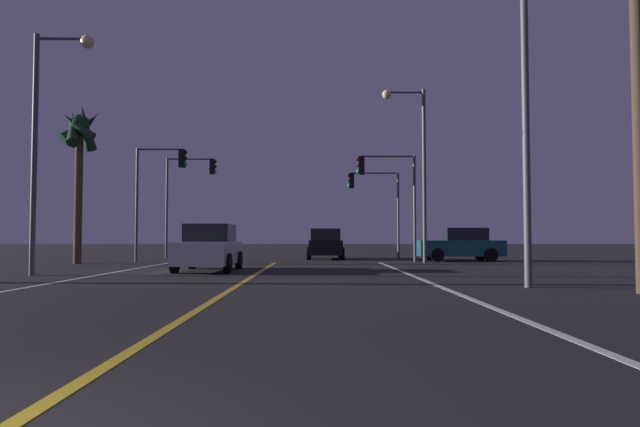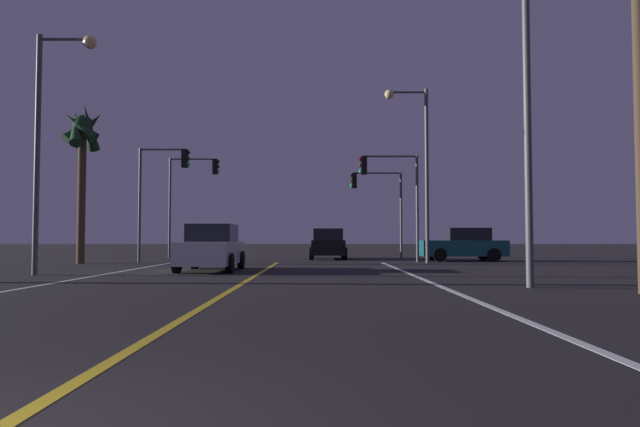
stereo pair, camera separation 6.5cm
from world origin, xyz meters
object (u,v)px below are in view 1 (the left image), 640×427
Objects in this scene: car_ahead_far at (325,244)px; traffic_light_near_left at (160,178)px; car_oncoming at (209,248)px; traffic_light_far_right at (373,194)px; street_lamp_right_near at (506,73)px; palm_tree_left_mid at (80,139)px; car_crossing_side at (461,245)px; street_lamp_right_far at (415,153)px; traffic_light_near_right at (386,183)px; traffic_light_far_left at (190,184)px; street_lamp_left_mid at (48,121)px; utility_pole_right at (638,64)px.

car_ahead_far is 9.63m from traffic_light_near_left.
car_oncoming is 0.85× the size of traffic_light_far_right.
traffic_light_far_right is at bearing -86.18° from street_lamp_right_near.
car_ahead_far is 0.58× the size of palm_tree_left_mid.
street_lamp_right_near is at bearing 51.43° from car_oncoming.
traffic_light_far_right is at bearing 149.84° from car_oncoming.
palm_tree_left_mid reaches higher than traffic_light_near_left.
car_crossing_side is 0.52× the size of street_lamp_right_far.
traffic_light_near_right is 2.07m from street_lamp_right_far.
traffic_light_near_left is at bearing 26.41° from traffic_light_far_right.
traffic_light_far_left is at bearing -164.03° from car_oncoming.
street_lamp_left_mid is (-1.20, -14.94, 0.63)m from traffic_light_far_left.
car_crossing_side is 0.81× the size of traffic_light_near_right.
traffic_light_near_right is 15.43m from street_lamp_left_mid.
utility_pole_right reaches higher than car_ahead_far.
traffic_light_near_right reaches higher than car_crossing_side.
traffic_light_far_right is (7.28, 12.53, 2.97)m from car_oncoming.
car_ahead_far is 7.39m from car_crossing_side.
street_lamp_right_far is 14.54m from utility_pole_right.
street_lamp_left_mid is at bearing -18.35° from street_lamp_right_near.
traffic_light_near_left is at bearing 114.98° from car_ahead_far.
traffic_light_near_left reaches higher than car_ahead_far.
traffic_light_near_right is at bearing 37.80° from street_lamp_left_mid.
traffic_light_far_right is at bearing 51.05° from street_lamp_left_mid.
traffic_light_far_left is at bearing -28.09° from street_lamp_right_far.
street_lamp_right_near is (1.20, -13.87, 1.35)m from traffic_light_near_right.
traffic_light_far_left is 0.80× the size of palm_tree_left_mid.
traffic_light_far_right is 0.53× the size of utility_pole_right.
traffic_light_far_left is (-10.87, 0.00, 0.56)m from traffic_light_far_right.
palm_tree_left_mid is at bearing 142.86° from utility_pole_right.
utility_pole_right is at bearing 99.39° from street_lamp_right_far.
traffic_light_near_left is 1.10× the size of traffic_light_far_right.
traffic_light_far_right is at bearing 26.56° from palm_tree_left_mid.
street_lamp_right_far is (0.03, 12.86, -0.03)m from street_lamp_right_near.
utility_pole_right is at bearing -46.11° from traffic_light_near_left.
traffic_light_far_left is 13.85m from street_lamp_right_far.
traffic_light_far_left is at bearing -15.75° from car_crossing_side.
traffic_light_far_left is at bearing 87.85° from traffic_light_near_left.
street_lamp_right_far is at bearing 124.99° from car_oncoming.
car_oncoming is 1.00× the size of car_crossing_side.
traffic_light_far_right is at bearing -89.02° from traffic_light_near_right.
car_crossing_side is 15.55m from traffic_light_near_left.
car_oncoming is at bearing 26.65° from street_lamp_left_mid.
street_lamp_right_near reaches higher than street_lamp_left_mid.
palm_tree_left_mid is at bearing -127.10° from car_oncoming.
traffic_light_near_left is (-8.20, -3.82, 3.31)m from car_ahead_far.
traffic_light_far_right is at bearing 100.05° from utility_pole_right.
palm_tree_left_mid is (-11.48, -5.50, 4.97)m from car_ahead_far.
traffic_light_near_right is 11.17m from traffic_light_near_left.
traffic_light_far_left reaches higher than car_crossing_side.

